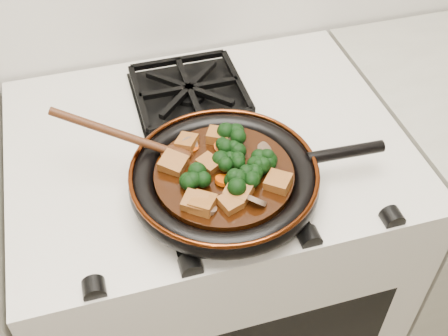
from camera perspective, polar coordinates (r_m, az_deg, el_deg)
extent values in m
cube|color=beige|center=(1.43, -1.38, -10.47)|extent=(0.76, 0.60, 0.90)
cylinder|color=black|center=(0.96, 0.00, -1.54)|extent=(0.30, 0.30, 0.01)
torus|color=black|center=(0.96, 0.00, -1.17)|extent=(0.33, 0.33, 0.04)
torus|color=#4D1F0B|center=(0.94, 0.00, -0.30)|extent=(0.32, 0.32, 0.01)
cylinder|color=black|center=(1.00, 12.23, 1.58)|extent=(0.14, 0.03, 0.02)
cylinder|color=black|center=(0.95, 0.00, -0.88)|extent=(0.24, 0.24, 0.02)
cube|color=brown|center=(1.00, -0.57, 3.24)|extent=(0.05, 0.05, 0.02)
cube|color=brown|center=(0.95, -1.58, 0.37)|extent=(0.05, 0.05, 0.02)
cube|color=brown|center=(0.89, -2.17, -3.67)|extent=(0.05, 0.06, 0.03)
cube|color=brown|center=(0.89, 0.65, -3.60)|extent=(0.04, 0.04, 0.02)
cube|color=brown|center=(0.89, -2.94, -3.54)|extent=(0.05, 0.05, 0.02)
cube|color=brown|center=(0.99, -3.79, 2.54)|extent=(0.05, 0.05, 0.03)
cube|color=brown|center=(0.92, 5.54, -1.49)|extent=(0.06, 0.05, 0.03)
cube|color=brown|center=(0.91, 1.51, -2.41)|extent=(0.06, 0.06, 0.03)
cube|color=brown|center=(0.95, -5.16, 0.41)|extent=(0.06, 0.06, 0.03)
cylinder|color=#C34105|center=(0.93, -0.02, -1.27)|extent=(0.03, 0.03, 0.02)
cylinder|color=#C34105|center=(0.99, -3.47, 2.27)|extent=(0.03, 0.03, 0.02)
cylinder|color=#C34105|center=(1.01, -0.52, 3.51)|extent=(0.03, 0.03, 0.02)
cylinder|color=#C34105|center=(0.98, -0.22, 2.24)|extent=(0.03, 0.03, 0.02)
cylinder|color=brown|center=(0.98, -3.58, 2.31)|extent=(0.04, 0.04, 0.03)
cylinder|color=brown|center=(0.90, 3.30, -3.31)|extent=(0.04, 0.04, 0.03)
cylinder|color=brown|center=(0.98, 4.20, 1.81)|extent=(0.04, 0.04, 0.03)
cylinder|color=brown|center=(1.00, 0.57, 3.32)|extent=(0.05, 0.05, 0.03)
cylinder|color=brown|center=(0.89, -1.80, -3.92)|extent=(0.04, 0.04, 0.02)
ellipsoid|color=#42200E|center=(0.97, -4.91, 1.49)|extent=(0.07, 0.06, 0.02)
cylinder|color=#42200E|center=(0.98, -11.14, 3.57)|extent=(0.02, 0.02, 0.22)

